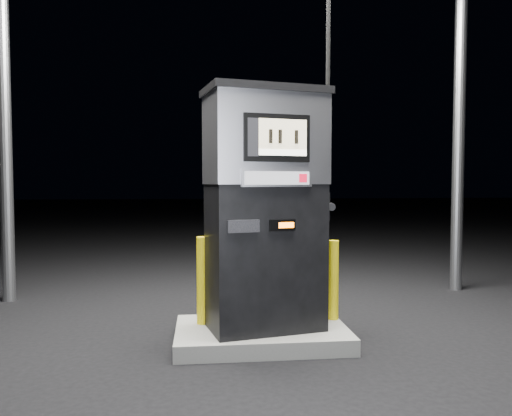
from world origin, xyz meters
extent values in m
plane|color=black|center=(0.00, 0.00, 0.00)|extent=(80.00, 80.00, 0.00)
cube|color=slate|center=(0.00, 0.00, 0.07)|extent=(1.60, 1.00, 0.15)
cylinder|color=gray|center=(-3.00, 2.00, 2.25)|extent=(0.16, 0.16, 4.50)
cylinder|color=gray|center=(3.00, 2.00, 2.25)|extent=(0.16, 0.16, 4.50)
cube|color=black|center=(0.03, -0.04, 0.82)|extent=(1.12, 0.79, 1.34)
cube|color=silver|center=(0.03, -0.04, 1.90)|extent=(1.15, 0.82, 0.81)
cube|color=black|center=(0.03, -0.04, 2.33)|extent=(1.20, 0.87, 0.06)
cube|color=black|center=(0.09, -0.35, 1.89)|extent=(0.59, 0.16, 0.41)
cube|color=#BDB089|center=(0.14, -0.35, 1.92)|extent=(0.43, 0.10, 0.26)
cube|color=white|center=(0.14, -0.35, 1.77)|extent=(0.43, 0.10, 0.05)
cube|color=silver|center=(0.09, -0.35, 1.55)|extent=(0.64, 0.17, 0.15)
cube|color=#9C9EA3|center=(0.10, -0.36, 1.55)|extent=(0.58, 0.13, 0.11)
cube|color=red|center=(0.33, -0.32, 1.55)|extent=(0.07, 0.02, 0.08)
cube|color=black|center=(0.14, -0.33, 1.14)|extent=(0.24, 0.07, 0.10)
cube|color=orange|center=(0.18, -0.34, 1.14)|extent=(0.14, 0.03, 0.05)
cube|color=black|center=(-0.20, -0.41, 1.14)|extent=(0.28, 0.08, 0.11)
cube|color=black|center=(0.58, 0.08, 1.28)|extent=(0.15, 0.21, 0.27)
cylinder|color=gray|center=(0.64, 0.09, 1.28)|extent=(0.12, 0.25, 0.08)
cylinder|color=black|center=(0.63, 0.03, 3.07)|extent=(0.05, 0.05, 3.33)
cylinder|color=yellow|center=(-0.55, 0.17, 0.57)|extent=(0.14, 0.14, 0.84)
cylinder|color=yellow|center=(0.74, 0.18, 0.54)|extent=(0.12, 0.12, 0.78)
camera|label=1|loc=(-0.56, -4.60, 1.51)|focal=35.00mm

